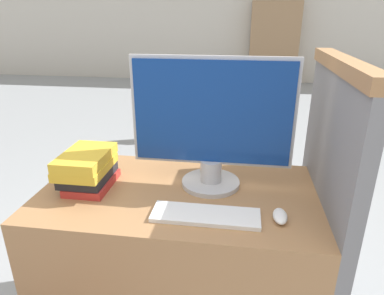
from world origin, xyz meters
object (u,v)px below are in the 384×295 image
keyboard (206,215)px  far_chair (204,97)px  monitor (212,124)px  book_stack (88,169)px  mouse (280,216)px

keyboard → far_chair: size_ratio=0.40×
monitor → keyboard: size_ratio=1.67×
monitor → book_stack: size_ratio=2.41×
monitor → keyboard: monitor is taller
monitor → keyboard: bearing=-88.6°
keyboard → book_stack: book_stack is taller
mouse → book_stack: book_stack is taller
book_stack → far_chair: bearing=85.9°
monitor → book_stack: (-0.51, -0.09, -0.19)m
book_stack → far_chair: 2.70m
book_stack → mouse: bearing=-10.5°
monitor → keyboard: 0.37m
keyboard → book_stack: bearing=162.2°
book_stack → far_chair: far_chair is taller
keyboard → book_stack: (-0.52, 0.17, 0.07)m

